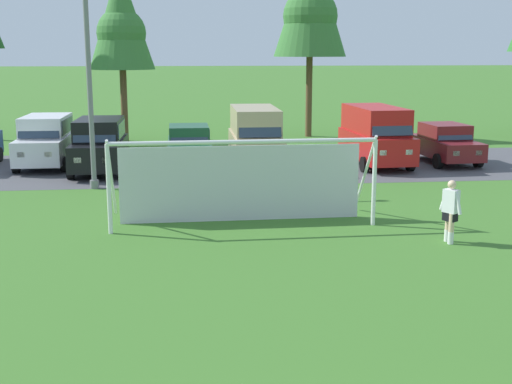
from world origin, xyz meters
TOP-DOWN VIEW (x-y plane):
  - ground_plane at (0.00, 15.00)m, footprint 400.00×400.00m
  - parking_lot_strip at (0.00, 24.55)m, footprint 52.00×8.40m
  - soccer_goal at (0.34, 15.05)m, footprint 7.45×2.07m
  - player_striker_near at (5.46, 12.36)m, footprint 0.40×0.71m
  - parked_car_slot_left at (-7.07, 25.43)m, footprint 2.17×4.62m
  - parked_car_slot_center_left at (-4.67, 23.83)m, footprint 2.18×4.62m
  - parked_car_slot_center at (-1.05, 25.03)m, footprint 2.06×4.21m
  - parked_car_slot_center_right at (1.72, 24.30)m, footprint 2.22×4.81m
  - parked_car_slot_right at (6.91, 24.24)m, footprint 2.40×4.90m
  - parked_car_slot_far_right at (10.12, 24.51)m, footprint 2.22×4.30m
  - tree_mid_left at (-4.44, 33.50)m, footprint 3.48×3.48m
  - tree_center_back at (5.88, 34.41)m, footprint 4.07×4.07m
  - street_lamp at (-4.33, 20.47)m, footprint 2.00×0.32m

SIDE VIEW (x-z plane):
  - ground_plane at x=0.00m, z-range 0.00..0.00m
  - parking_lot_strip at x=0.00m, z-range 0.00..0.01m
  - player_striker_near at x=5.46m, z-range 0.00..1.64m
  - parked_car_slot_center at x=-1.05m, z-range 0.02..1.74m
  - parked_car_slot_far_right at x=10.12m, z-range 0.02..1.74m
  - parked_car_slot_left at x=-7.07m, z-range 0.03..2.19m
  - parked_car_slot_center_left at x=-4.67m, z-range 0.03..2.19m
  - soccer_goal at x=0.34m, z-range 0.01..2.58m
  - parked_car_slot_center_right at x=1.72m, z-range 0.08..2.60m
  - parked_car_slot_right at x=6.91m, z-range 0.08..2.60m
  - street_lamp at x=-4.33m, z-range 0.14..7.38m
  - tree_mid_left at x=-4.44m, z-range 1.73..11.01m
  - tree_center_back at x=5.88m, z-range 2.03..12.88m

